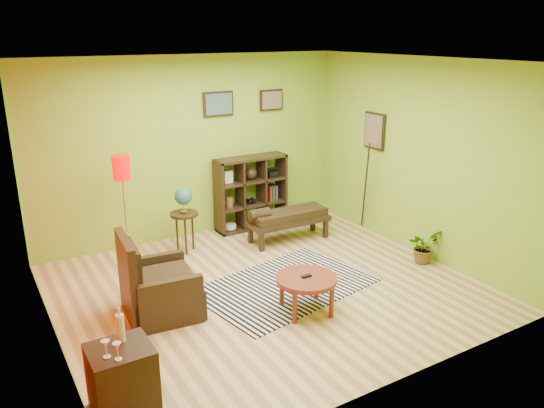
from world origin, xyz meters
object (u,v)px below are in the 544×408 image
side_cabinet (122,379)px  armchair (157,290)px  bench (287,217)px  cube_shelf (252,193)px  globe_table (184,204)px  potted_plant (423,250)px  floor_lamp (122,178)px  coffee_table (306,282)px

side_cabinet → armchair: bearing=60.7°
bench → cube_shelf: bearing=101.7°
armchair → bench: armchair is taller
globe_table → bench: globe_table is taller
side_cabinet → globe_table: (1.77, 2.96, 0.44)m
potted_plant → cube_shelf: bearing=119.3°
bench → armchair: bearing=-155.3°
potted_plant → globe_table: bearing=142.8°
side_cabinet → potted_plant: bearing=11.2°
floor_lamp → potted_plant: (3.60, -1.98, -1.09)m
side_cabinet → floor_lamp: floor_lamp is taller
floor_lamp → potted_plant: bearing=-28.9°
armchair → side_cabinet: size_ratio=1.07×
cube_shelf → potted_plant: (1.39, -2.47, -0.42)m
side_cabinet → bench: bearing=38.0°
globe_table → potted_plant: bearing=-37.2°
cube_shelf → bench: size_ratio=0.91×
bench → potted_plant: size_ratio=2.81×
coffee_table → globe_table: size_ratio=0.72×
potted_plant → coffee_table: bearing=-172.5°
armchair → bench: 2.73m
coffee_table → side_cabinet: (-2.31, -0.61, -0.06)m
floor_lamp → bench: (2.38, -0.31, -0.89)m
coffee_table → globe_table: globe_table is taller
side_cabinet → bench: (3.28, 2.56, 0.07)m
coffee_table → potted_plant: 2.22m
cube_shelf → bench: cube_shelf is taller
bench → side_cabinet: bearing=-142.0°
coffee_table → side_cabinet: bearing=-165.3°
globe_table → armchair: bearing=-122.2°
side_cabinet → floor_lamp: (0.90, 2.88, 0.96)m
floor_lamp → cube_shelf: (2.21, 0.49, -0.67)m
armchair → potted_plant: bearing=-8.1°
side_cabinet → cube_shelf: 4.59m
armchair → bench: size_ratio=0.75×
cube_shelf → floor_lamp: bearing=-167.5°
floor_lamp → globe_table: 1.02m
floor_lamp → coffee_table: bearing=-58.3°
cube_shelf → globe_table: bearing=-163.3°
armchair → cube_shelf: cube_shelf is taller
bench → potted_plant: bench is taller
coffee_table → armchair: armchair is taller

